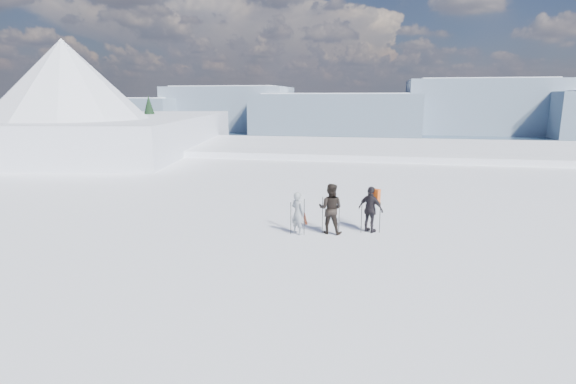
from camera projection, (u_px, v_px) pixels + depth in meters
name	position (u px, v px, depth m)	size (l,w,h in m)	color
lake_basin	(367.00, 218.00, 42.75)	(820.00, 820.00, 71.62)	white
far_mountain_range	(408.00, 110.00, 445.09)	(770.00, 110.00, 53.00)	slate
near_ridge	(109.00, 179.00, 46.52)	(31.37, 35.68, 25.62)	white
skier_grey	(298.00, 213.00, 15.91)	(0.56, 0.37, 1.53)	gray
skier_dark	(330.00, 209.00, 15.96)	(0.88, 0.69, 1.81)	black
skier_pack	(371.00, 210.00, 16.11)	(0.98, 0.41, 1.68)	black
backpack	(375.00, 178.00, 16.06)	(0.36, 0.20, 0.53)	#E25115
ski_poles	(332.00, 217.00, 15.95)	(3.13, 0.79, 1.33)	black
skis_loose	(303.00, 218.00, 18.06)	(0.50, 1.70, 0.03)	black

